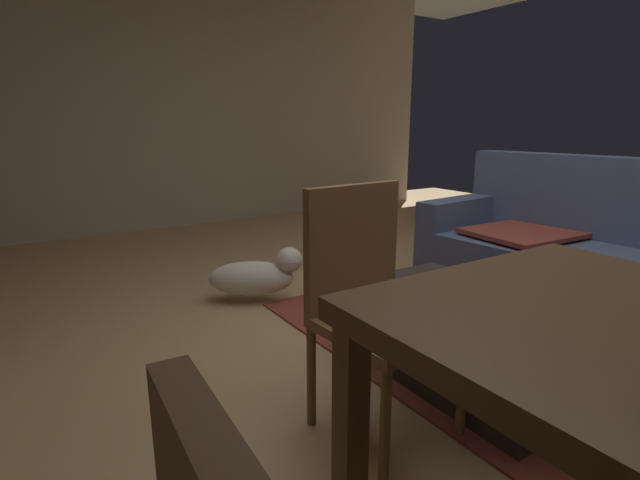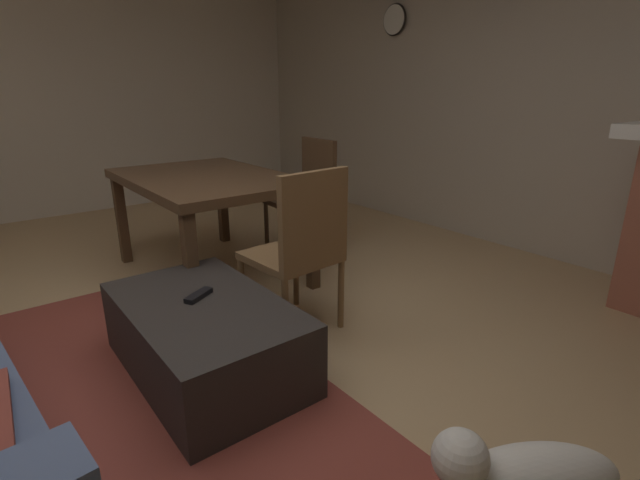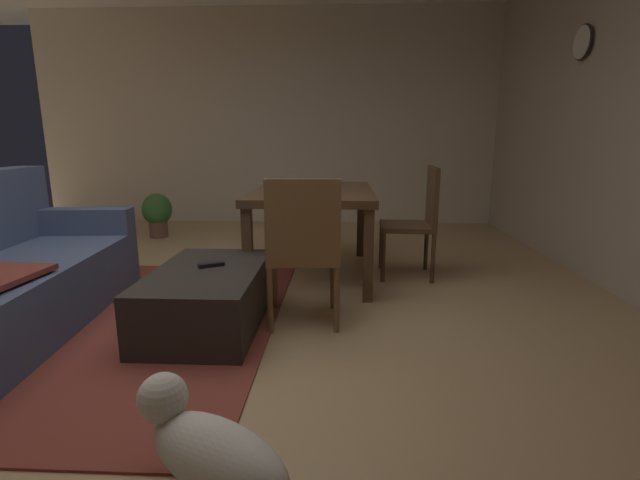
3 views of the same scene
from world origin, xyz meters
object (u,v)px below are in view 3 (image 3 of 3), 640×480
at_px(dining_chair_south, 418,216).
at_px(dining_chair_west, 303,245).
at_px(dining_table, 313,199).
at_px(small_dog, 209,447).
at_px(wall_clock, 583,42).
at_px(ottoman_coffee_table, 209,298).
at_px(potted_plant, 157,213).
at_px(tv_remote, 211,265).

bearing_deg(dining_chair_south, dining_chair_west, 141.74).
relative_size(dining_chair_south, dining_chair_west, 1.00).
bearing_deg(dining_table, small_dog, 175.89).
relative_size(dining_table, wall_clock, 4.92).
xyz_separation_m(ottoman_coffee_table, dining_chair_west, (0.03, -0.59, 0.34)).
bearing_deg(potted_plant, dining_chair_west, -142.60).
relative_size(ottoman_coffee_table, dining_chair_south, 1.14).
relative_size(tv_remote, wall_clock, 0.54).
height_order(dining_chair_south, small_dog, dining_chair_south).
relative_size(tv_remote, small_dog, 0.27).
bearing_deg(wall_clock, ottoman_coffee_table, 118.86).
bearing_deg(ottoman_coffee_table, potted_plant, 27.86).
height_order(tv_remote, small_dog, tv_remote).
xyz_separation_m(tv_remote, dining_chair_west, (-0.03, -0.58, 0.14)).
distance_m(small_dog, wall_clock, 4.23).
bearing_deg(potted_plant, small_dog, -155.92).
height_order(tv_remote, dining_chair_west, dining_chair_west).
relative_size(tv_remote, dining_chair_south, 0.17).
bearing_deg(potted_plant, tv_remote, -151.41).
bearing_deg(wall_clock, dining_chair_south, 107.23).
bearing_deg(dining_table, ottoman_coffee_table, 153.03).
relative_size(ottoman_coffee_table, wall_clock, 3.61).
bearing_deg(dining_chair_west, ottoman_coffee_table, 93.14).
bearing_deg(tv_remote, dining_chair_west, -121.77).
distance_m(ottoman_coffee_table, dining_chair_west, 0.68).
relative_size(ottoman_coffee_table, tv_remote, 6.63).
distance_m(ottoman_coffee_table, tv_remote, 0.21).
height_order(small_dog, wall_clock, wall_clock).
bearing_deg(dining_chair_south, potted_plant, 62.76).
distance_m(dining_table, small_dog, 2.58).
height_order(potted_plant, wall_clock, wall_clock).
height_order(dining_chair_south, potted_plant, dining_chair_south).
bearing_deg(dining_chair_west, potted_plant, 37.40).
distance_m(dining_chair_south, dining_chair_west, 1.42).
distance_m(dining_table, dining_chair_south, 0.89).
xyz_separation_m(small_dog, wall_clock, (2.96, -2.46, 1.78)).
height_order(tv_remote, dining_chair_south, dining_chair_south).
relative_size(ottoman_coffee_table, dining_chair_west, 1.14).
height_order(dining_table, potted_plant, dining_table).
relative_size(small_dog, wall_clock, 2.03).
xyz_separation_m(dining_table, potted_plant, (1.46, 1.96, -0.36)).
bearing_deg(ottoman_coffee_table, dining_table, -26.97).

